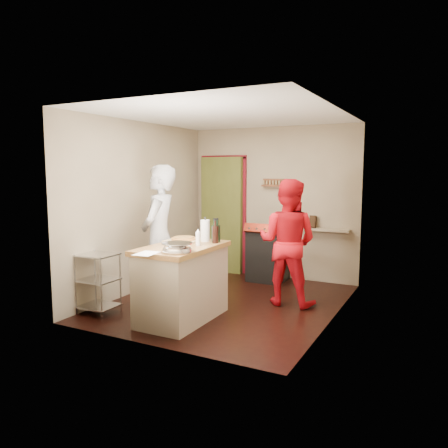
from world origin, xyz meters
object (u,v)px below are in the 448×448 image
Objects in this scene: person_stripe at (159,238)px; wire_shelving at (98,280)px; stove at (268,254)px; person_red at (287,242)px; island at (182,281)px.

wire_shelving is at bearing -62.64° from person_stripe.
stove is 2.94m from wire_shelving.
person_stripe is at bearing 43.27° from wire_shelving.
stove is at bearing 144.43° from person_stripe.
stove is 0.52× the size of person_stripe.
wire_shelving is (-1.33, -2.62, -0.01)m from stove.
person_stripe is (0.59, 0.55, 0.53)m from wire_shelving.
person_stripe is 1.11× the size of person_red.
island is (-0.21, -2.32, 0.05)m from stove.
wire_shelving is 0.97m from person_stripe.
person_red is at bearing 108.05° from person_stripe.
person_stripe is at bearing 34.11° from person_red.
island is 1.59m from person_red.
wire_shelving is 0.57× the size of island.
stove is at bearing 63.15° from wire_shelving.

